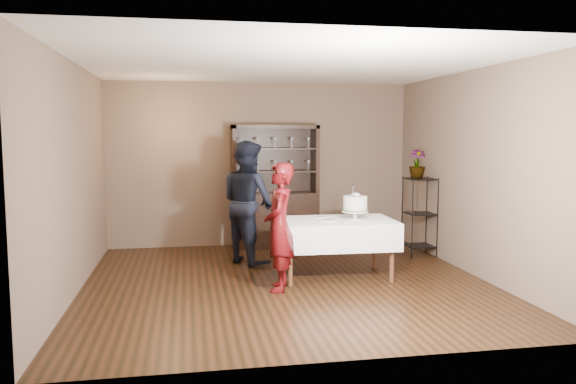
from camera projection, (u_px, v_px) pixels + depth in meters
The scene contains 14 objects.
floor at pixel (287, 282), 7.06m from camera, with size 5.00×5.00×0.00m, color black.
ceiling at pixel (287, 64), 6.78m from camera, with size 5.00×5.00×0.00m, color white.
back_wall at pixel (261, 164), 9.37m from camera, with size 5.00×0.02×2.70m, color brown.
wall_left at pixel (74, 178), 6.48m from camera, with size 0.02×5.00×2.70m, color brown.
wall_right at pixel (474, 173), 7.36m from camera, with size 0.02×5.00×2.70m, color brown.
china_hutch at pixel (275, 207), 9.23m from camera, with size 1.40×0.48×2.00m.
plant_etagere at pixel (420, 213), 8.57m from camera, with size 0.42×0.42×1.20m.
cake_table at pixel (335, 233), 7.26m from camera, with size 1.54×0.98×0.76m.
woman at pixel (279, 227), 6.65m from camera, with size 0.56×0.37×1.53m, color #3D050E.
man at pixel (248, 202), 8.07m from camera, with size 0.86×0.67×1.76m, color black.
cake at pixel (355, 205), 7.27m from camera, with size 0.35×0.35×0.48m.
plate_near at pixel (328, 220), 7.15m from camera, with size 0.22×0.22×0.01m, color silver.
plate_far at pixel (320, 217), 7.40m from camera, with size 0.16×0.16×0.01m, color silver.
potted_plant at pixel (417, 164), 8.52m from camera, with size 0.24×0.24×0.43m, color #446D33.
Camera 1 is at (-1.21, -6.80, 1.87)m, focal length 35.00 mm.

